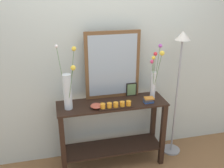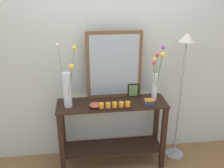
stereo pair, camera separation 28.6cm
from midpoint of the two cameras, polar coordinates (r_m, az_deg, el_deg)
ground_plane at (r=3.43m, az=-2.50°, el=-17.32°), size 7.00×6.00×0.02m
wall_back at (r=3.07m, az=-4.06°, el=6.62°), size 6.40×0.08×2.70m
console_table at (r=3.12m, az=-2.66°, el=-9.82°), size 1.28×0.39×0.85m
mirror_leaning at (r=2.96m, az=-2.62°, el=4.17°), size 0.65×0.03×0.81m
tall_vase_left at (r=2.80m, az=-12.81°, el=-1.17°), size 0.22×0.29×0.70m
vase_right at (r=2.98m, az=6.79°, el=1.61°), size 0.18×0.24×0.64m
candle_tray at (r=2.84m, az=-2.03°, el=-4.91°), size 0.39×0.09×0.07m
picture_frame_small at (r=3.10m, az=1.76°, el=-1.29°), size 0.13×0.01×0.17m
decorative_bowl at (r=2.84m, az=-6.45°, el=-4.97°), size 0.13×0.13×0.05m
book_stack at (r=2.96m, az=5.46°, el=-3.67°), size 0.12×0.08×0.06m
floor_lamp at (r=3.15m, az=12.30°, el=1.97°), size 0.24×0.24×1.64m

